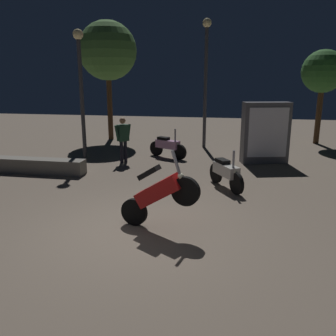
{
  "coord_description": "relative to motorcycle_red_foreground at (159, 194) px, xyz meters",
  "views": [
    {
      "loc": [
        1.77,
        -6.21,
        2.93
      ],
      "look_at": [
        0.45,
        1.11,
        1.0
      ],
      "focal_mm": 37.71,
      "sensor_mm": 36.0,
      "label": 1
    }
  ],
  "objects": [
    {
      "name": "motorcycle_white_parked_left",
      "position": [
        1.24,
        2.94,
        -0.31
      ],
      "size": [
        0.95,
        1.47,
        1.11
      ],
      "rotation": [
        0.0,
        0.0,
        5.26
      ],
      "color": "black",
      "rests_on": "ground_plane"
    },
    {
      "name": "streetlamp_far",
      "position": [
        -3.95,
        5.65,
        2.16
      ],
      "size": [
        0.36,
        0.36,
        4.51
      ],
      "color": "#38383D",
      "rests_on": "ground_plane"
    },
    {
      "name": "streetlamp_near",
      "position": [
        0.2,
        8.56,
        2.52
      ],
      "size": [
        0.36,
        0.36,
        5.16
      ],
      "color": "#38383D",
      "rests_on": "ground_plane"
    },
    {
      "name": "kiosk_billboard",
      "position": [
        2.49,
        6.15,
        0.31
      ],
      "size": [
        1.67,
        0.88,
        2.1
      ],
      "rotation": [
        0.0,
        0.0,
        3.39
      ],
      "color": "#595960",
      "rests_on": "ground_plane"
    },
    {
      "name": "motorcycle_red_foreground",
      "position": [
        0.0,
        0.0,
        0.0
      ],
      "size": [
        1.64,
        0.51,
        1.63
      ],
      "rotation": [
        0.0,
        0.0,
        -0.22
      ],
      "color": "black",
      "rests_on": "ground_plane"
    },
    {
      "name": "person_rider_beside",
      "position": [
        -2.36,
        5.3,
        0.19
      ],
      "size": [
        0.49,
        0.56,
        1.57
      ],
      "rotation": [
        0.0,
        0.0,
        2.44
      ],
      "color": "black",
      "rests_on": "ground_plane"
    },
    {
      "name": "tree_right_bg",
      "position": [
        5.12,
        10.35,
        2.37
      ],
      "size": [
        1.83,
        1.83,
        4.07
      ],
      "color": "#4C331E",
      "rests_on": "ground_plane"
    },
    {
      "name": "ground_plane",
      "position": [
        -0.44,
        -0.11,
        -0.74
      ],
      "size": [
        40.0,
        40.0,
        0.0
      ],
      "primitive_type": "plane",
      "color": "#756656"
    },
    {
      "name": "tree_center_bg",
      "position": [
        -4.38,
        9.8,
        3.31
      ],
      "size": [
        2.66,
        2.66,
        5.41
      ],
      "color": "#4C331E",
      "rests_on": "ground_plane"
    },
    {
      "name": "motorcycle_pink_parked_right",
      "position": [
        -0.97,
        6.32,
        -0.31
      ],
      "size": [
        1.51,
        0.87,
        1.11
      ],
      "rotation": [
        0.0,
        0.0,
        5.79
      ],
      "color": "black",
      "rests_on": "ground_plane"
    },
    {
      "name": "planter_wall_low",
      "position": [
        -5.05,
        3.5,
        -0.52
      ],
      "size": [
        3.94,
        0.5,
        0.45
      ],
      "color": "gray",
      "rests_on": "ground_plane"
    }
  ]
}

